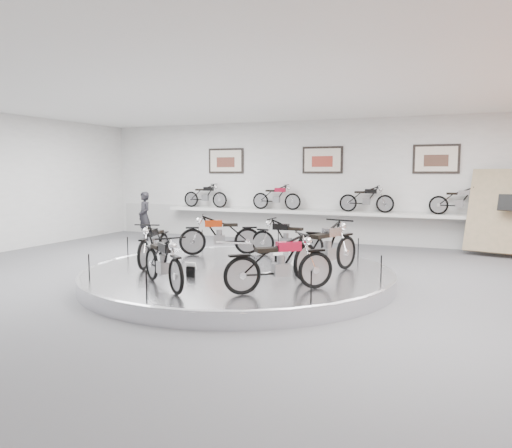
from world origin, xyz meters
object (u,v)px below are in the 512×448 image
at_px(bike_e, 163,261).
at_px(bike_a, 327,248).
at_px(display_platform, 238,276).
at_px(bike_b, 287,238).
at_px(bike_d, 154,243).
at_px(bike_f, 280,263).
at_px(visitor, 144,216).
at_px(shelf, 320,212).
at_px(bike_c, 220,235).

bearing_deg(bike_e, bike_a, 79.61).
bearing_deg(display_platform, bike_a, 4.10).
height_order(bike_a, bike_e, bike_a).
xyz_separation_m(bike_a, bike_b, (-1.42, 1.69, -0.08)).
distance_m(bike_d, bike_e, 2.22).
xyz_separation_m(bike_a, bike_f, (-0.38, -1.67, -0.04)).
xyz_separation_m(bike_d, bike_e, (1.37, -1.75, -0.00)).
xyz_separation_m(bike_a, bike_d, (-3.75, -0.38, -0.07)).
bearing_deg(bike_e, bike_f, 50.91).
bearing_deg(bike_f, visitor, 96.87).
height_order(bike_d, bike_e, same).
xyz_separation_m(bike_b, bike_d, (-2.33, -2.08, 0.01)).
distance_m(bike_a, bike_e, 3.20).
height_order(shelf, visitor, visitor).
relative_size(shelf, bike_a, 6.05).
distance_m(bike_e, bike_f, 2.05).
bearing_deg(bike_d, visitor, -157.15).
bearing_deg(shelf, display_platform, -90.00).
distance_m(display_platform, shelf, 6.46).
bearing_deg(bike_e, bike_c, 137.78).
bearing_deg(bike_c, bike_f, 102.97).
bearing_deg(bike_c, shelf, -131.20).
bearing_deg(bike_a, visitor, 77.55).
bearing_deg(visitor, bike_a, 1.86).
relative_size(bike_a, bike_e, 1.15).
height_order(bike_a, bike_f, bike_a).
bearing_deg(display_platform, bike_b, 76.46).
xyz_separation_m(bike_b, bike_f, (1.03, -3.36, 0.04)).
bearing_deg(bike_d, display_platform, 83.52).
bearing_deg(bike_d, bike_f, 55.08).
distance_m(bike_a, bike_c, 3.27).
distance_m(bike_b, bike_e, 3.95).
distance_m(bike_b, bike_d, 3.12).
height_order(bike_c, bike_e, bike_c).
height_order(bike_c, bike_d, bike_c).
bearing_deg(bike_a, bike_f, -174.11).
xyz_separation_m(bike_a, bike_e, (-2.38, -2.14, -0.07)).
relative_size(bike_c, bike_e, 1.06).
relative_size(display_platform, bike_a, 3.52).
height_order(shelf, bike_c, bike_c).
bearing_deg(shelf, bike_b, -84.51).
bearing_deg(bike_e, bike_b, 113.55).
bearing_deg(visitor, bike_c, -2.61).
height_order(bike_a, bike_c, bike_a).
xyz_separation_m(display_platform, bike_d, (-1.89, -0.25, 0.62)).
xyz_separation_m(bike_c, bike_f, (2.61, -2.99, -0.00)).
relative_size(display_platform, bike_f, 3.82).
height_order(bike_b, bike_d, bike_d).
relative_size(bike_f, visitor, 1.01).
distance_m(bike_c, visitor, 5.44).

